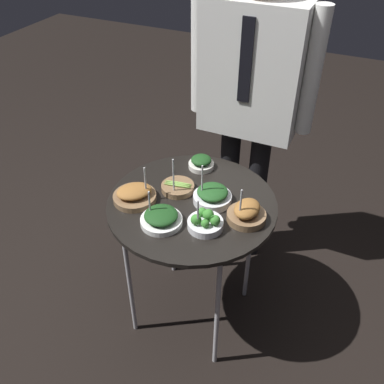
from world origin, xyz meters
name	(u,v)px	position (x,y,z in m)	size (l,w,h in m)	color
ground_plane	(192,310)	(0.00, 0.00, 0.00)	(8.00, 8.00, 0.00)	black
serving_cart	(192,211)	(0.00, 0.00, 0.66)	(0.69, 0.69, 0.71)	black
bowl_asparagus_back_left	(178,187)	(-0.09, 0.05, 0.72)	(0.14, 0.14, 0.18)	brown
bowl_broccoli_front_right	(205,222)	(0.11, -0.12, 0.73)	(0.14, 0.14, 0.15)	silver
bowl_roast_front_left	(135,195)	(-0.22, -0.08, 0.73)	(0.18, 0.18, 0.16)	brown
bowl_spinach_near_rim	(201,163)	(-0.06, 0.24, 0.73)	(0.11, 0.11, 0.06)	silver
bowl_spinach_center	(212,196)	(0.07, 0.04, 0.74)	(0.16, 0.16, 0.18)	silver
bowl_spinach_front_center	(161,218)	(-0.05, -0.17, 0.73)	(0.16, 0.16, 0.14)	white
bowl_roast_mid_left	(247,213)	(0.23, -0.01, 0.74)	(0.15, 0.15, 0.16)	brown
waiter_figure	(251,85)	(0.05, 0.53, 1.00)	(0.59, 0.22, 1.59)	black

